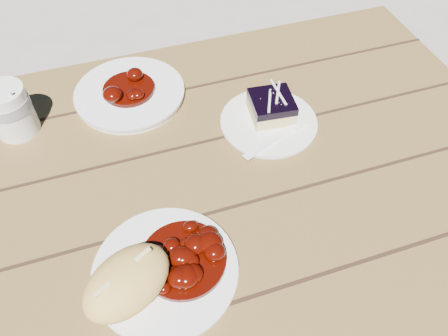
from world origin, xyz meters
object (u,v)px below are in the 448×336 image
object	(u,v)px
blueberry_cake	(272,106)
coffee_cup	(10,111)
main_plate	(166,272)
second_plate	(130,94)
picnic_table	(13,277)
bread_roll	(127,282)
dessert_plate	(269,123)

from	to	relation	value
blueberry_cake	coffee_cup	distance (m)	0.50
main_plate	second_plate	bearing A→B (deg)	86.99
picnic_table	blueberry_cake	distance (m)	0.60
main_plate	bread_roll	xyz separation A→B (m)	(-0.05, -0.02, 0.04)
picnic_table	blueberry_cake	size ratio (longest dim) A/B	22.44
bread_roll	blueberry_cake	size ratio (longest dim) A/B	1.53
bread_roll	coffee_cup	bearing A→B (deg)	109.87
blueberry_cake	picnic_table	bearing A→B (deg)	-163.85
picnic_table	second_plate	distance (m)	0.43
coffee_cup	blueberry_cake	bearing A→B (deg)	-14.55
blueberry_cake	bread_roll	bearing A→B (deg)	-133.47
picnic_table	coffee_cup	xyz separation A→B (m)	(0.08, 0.23, 0.21)
picnic_table	coffee_cup	bearing A→B (deg)	71.32
picnic_table	dessert_plate	xyz separation A→B (m)	(0.55, 0.09, 0.17)
main_plate	bread_roll	world-z (taller)	bread_roll
bread_roll	second_plate	bearing A→B (deg)	80.03
picnic_table	main_plate	world-z (taller)	main_plate
coffee_cup	bread_roll	bearing A→B (deg)	-70.13
dessert_plate	coffee_cup	world-z (taller)	coffee_cup
main_plate	bread_roll	bearing A→B (deg)	-160.02
main_plate	dessert_plate	world-z (taller)	main_plate
dessert_plate	blueberry_cake	distance (m)	0.03
main_plate	blueberry_cake	size ratio (longest dim) A/B	2.41
main_plate	coffee_cup	size ratio (longest dim) A/B	2.14
bread_roll	coffee_cup	distance (m)	0.44
picnic_table	coffee_cup	size ratio (longest dim) A/B	19.91
dessert_plate	second_plate	bearing A→B (deg)	145.80
blueberry_cake	coffee_cup	world-z (taller)	coffee_cup
dessert_plate	main_plate	bearing A→B (deg)	-136.97
picnic_table	bread_roll	world-z (taller)	bread_roll
main_plate	coffee_cup	bearing A→B (deg)	117.51
blueberry_cake	second_plate	size ratio (longest dim) A/B	0.40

